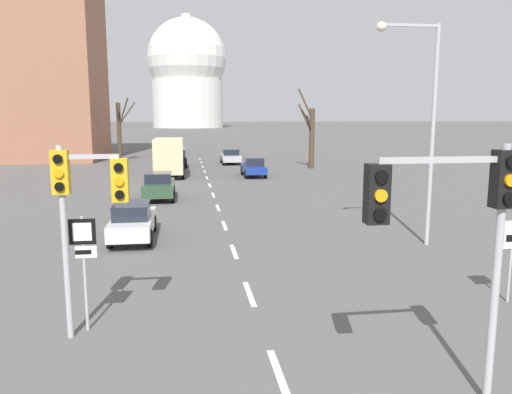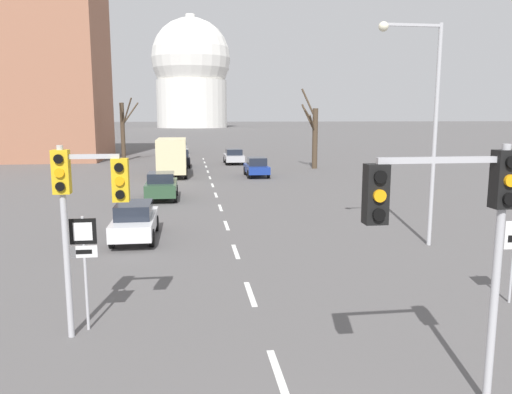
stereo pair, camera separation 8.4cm
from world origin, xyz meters
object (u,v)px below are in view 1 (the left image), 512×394
(street_lamp_right, at_px, (423,112))
(sedan_far_right, at_px, (159,186))
(route_sign_post, at_px, (84,253))
(traffic_signal_near_left, at_px, (83,195))
(sedan_near_right, at_px, (231,156))
(sedan_distant_centre, at_px, (254,167))
(delivery_truck, at_px, (169,156))
(traffic_signal_near_right, at_px, (458,211))
(sedan_far_left, at_px, (177,147))
(sedan_mid_centre, at_px, (133,221))
(sedan_near_left, at_px, (178,158))
(speed_limit_sign, at_px, (512,246))

(street_lamp_right, relative_size, sedan_far_right, 2.14)
(route_sign_post, relative_size, street_lamp_right, 0.33)
(route_sign_post, bearing_deg, traffic_signal_near_left, -68.21)
(street_lamp_right, xyz_separation_m, sedan_near_right, (-4.16, 34.06, -4.36))
(sedan_distant_centre, xyz_separation_m, delivery_truck, (-6.91, 1.44, 0.88))
(traffic_signal_near_right, height_order, sedan_far_left, traffic_signal_near_right)
(sedan_mid_centre, bearing_deg, sedan_far_left, 88.64)
(sedan_far_left, relative_size, sedan_far_right, 1.17)
(sedan_near_left, bearing_deg, sedan_far_right, -92.70)
(sedan_near_left, xyz_separation_m, sedan_far_left, (-0.33, 18.68, -0.10))
(traffic_signal_near_left, height_order, sedan_far_right, traffic_signal_near_left)
(traffic_signal_near_right, xyz_separation_m, sedan_distant_centre, (1.19, 33.24, -2.65))
(speed_limit_sign, bearing_deg, route_sign_post, -178.60)
(traffic_signal_near_left, xyz_separation_m, sedan_mid_centre, (0.07, 9.12, -2.50))
(traffic_signal_near_left, relative_size, sedan_mid_centre, 1.02)
(route_sign_post, relative_size, sedan_distant_centre, 0.67)
(route_sign_post, height_order, delivery_truck, delivery_truck)
(traffic_signal_near_left, xyz_separation_m, traffic_signal_near_right, (6.64, -3.77, 0.17))
(traffic_signal_near_left, height_order, sedan_distant_centre, traffic_signal_near_left)
(route_sign_post, distance_m, street_lamp_right, 13.32)
(traffic_signal_near_right, xyz_separation_m, speed_limit_sign, (4.21, 4.37, -1.90))
(sedan_mid_centre, bearing_deg, speed_limit_sign, -38.32)
(traffic_signal_near_left, distance_m, sedan_near_right, 41.39)
(speed_limit_sign, relative_size, sedan_far_left, 0.50)
(sedan_far_right, xyz_separation_m, sedan_distant_centre, (7.20, 10.51, -0.02))
(sedan_near_right, distance_m, delivery_truck, 11.56)
(sedan_far_left, height_order, sedan_far_right, sedan_far_right)
(street_lamp_right, bearing_deg, sedan_near_right, 96.96)
(sedan_near_right, distance_m, sedan_far_right, 22.66)
(route_sign_post, xyz_separation_m, speed_limit_sign, (10.98, 0.27, -0.31))
(sedan_near_left, bearing_deg, route_sign_post, -92.53)
(route_sign_post, relative_size, sedan_far_left, 0.60)
(sedan_far_left, bearing_deg, sedan_near_left, -88.98)
(sedan_near_left, bearing_deg, traffic_signal_near_left, -92.30)
(traffic_signal_near_left, relative_size, sedan_near_left, 1.14)
(sedan_near_right, relative_size, sedan_far_right, 1.14)
(sedan_near_left, bearing_deg, speed_limit_sign, -76.01)
(sedan_near_right, bearing_deg, sedan_distant_centre, -85.54)
(speed_limit_sign, distance_m, sedan_distant_centre, 29.04)
(traffic_signal_near_right, distance_m, sedan_mid_centre, 14.71)
(traffic_signal_near_left, bearing_deg, route_sign_post, 111.79)
(speed_limit_sign, bearing_deg, delivery_truck, 108.14)
(sedan_mid_centre, bearing_deg, traffic_signal_near_right, -62.99)
(sedan_far_left, xyz_separation_m, delivery_truck, (-0.28, -25.77, 0.91))
(street_lamp_right, bearing_deg, traffic_signal_near_right, -113.21)
(sedan_far_left, height_order, sedan_distant_centre, sedan_distant_centre)
(traffic_signal_near_left, relative_size, sedan_far_left, 0.96)
(traffic_signal_near_left, xyz_separation_m, speed_limit_sign, (10.85, 0.61, -1.73))
(sedan_far_left, distance_m, delivery_truck, 25.78)
(street_lamp_right, relative_size, delivery_truck, 1.16)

